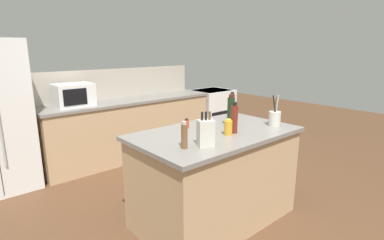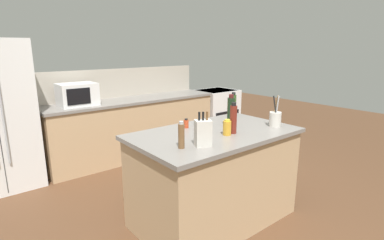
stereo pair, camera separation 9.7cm
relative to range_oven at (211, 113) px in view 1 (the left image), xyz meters
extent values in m
plane|color=brown|center=(-2.11, -2.20, -0.47)|extent=(14.00, 14.00, 0.00)
cube|color=tan|center=(-1.81, 0.00, -0.02)|extent=(2.74, 0.62, 0.90)
cube|color=gray|center=(-1.81, 0.00, 0.45)|extent=(2.78, 0.66, 0.04)
cube|color=#B2A899|center=(-1.81, 0.32, 0.70)|extent=(2.74, 0.03, 0.46)
cube|color=tan|center=(-2.11, -2.20, -0.02)|extent=(1.55, 0.91, 0.90)
cube|color=gray|center=(-2.11, -2.20, 0.45)|extent=(1.61, 0.97, 0.04)
cube|color=white|center=(0.00, 0.00, -0.01)|extent=(0.76, 0.64, 0.92)
cube|color=black|center=(0.00, -0.32, -0.12)|extent=(0.61, 0.01, 0.41)
cube|color=black|center=(0.00, 0.00, 0.44)|extent=(0.68, 0.58, 0.02)
cube|color=white|center=(-2.68, 0.00, 0.63)|extent=(0.50, 0.38, 0.31)
cube|color=black|center=(-2.72, -0.19, 0.63)|extent=(0.31, 0.01, 0.22)
cube|color=beige|center=(-2.49, -2.45, 0.58)|extent=(0.16, 0.15, 0.22)
cylinder|color=black|center=(-2.52, -2.44, 0.73)|extent=(0.02, 0.02, 0.07)
cylinder|color=black|center=(-2.49, -2.45, 0.73)|extent=(0.02, 0.02, 0.07)
cylinder|color=brown|center=(-2.46, -2.47, 0.73)|extent=(0.02, 0.02, 0.07)
cylinder|color=beige|center=(-1.49, -2.44, 0.55)|extent=(0.12, 0.12, 0.15)
cylinder|color=olive|center=(-1.48, -2.43, 0.70)|extent=(0.01, 0.05, 0.18)
cylinder|color=black|center=(-1.51, -2.44, 0.70)|extent=(0.01, 0.05, 0.18)
cylinder|color=#B2B2B7|center=(-1.49, -2.46, 0.70)|extent=(0.01, 0.03, 0.18)
cylinder|color=#B73D1E|center=(-2.24, -1.91, 0.51)|extent=(0.05, 0.05, 0.08)
cylinder|color=black|center=(-2.24, -1.91, 0.56)|extent=(0.03, 0.03, 0.02)
cylinder|color=brown|center=(-2.66, -2.38, 0.57)|extent=(0.05, 0.05, 0.20)
cylinder|color=#B2B2B7|center=(-2.66, -2.38, 0.69)|extent=(0.03, 0.03, 0.02)
cylinder|color=gold|center=(-2.10, -2.35, 0.54)|extent=(0.08, 0.08, 0.13)
cylinder|color=gold|center=(-2.10, -2.35, 0.61)|extent=(0.05, 0.05, 0.02)
cylinder|color=#2D4C1E|center=(-1.48, -1.84, 0.60)|extent=(0.07, 0.07, 0.25)
cylinder|color=black|center=(-1.48, -1.84, 0.74)|extent=(0.04, 0.04, 0.03)
cylinder|color=black|center=(-1.85, -2.15, 0.62)|extent=(0.07, 0.07, 0.30)
cylinder|color=#4C1919|center=(-1.85, -2.15, 0.79)|extent=(0.05, 0.05, 0.04)
cylinder|color=maroon|center=(-2.01, -2.35, 0.61)|extent=(0.07, 0.07, 0.27)
cylinder|color=black|center=(-2.01, -2.35, 0.75)|extent=(0.04, 0.04, 0.03)
cylinder|color=red|center=(-1.65, -1.99, 0.56)|extent=(0.06, 0.06, 0.18)
cylinder|color=green|center=(-1.65, -1.99, 0.66)|extent=(0.04, 0.04, 0.02)
camera|label=1|loc=(-4.11, -4.16, 1.27)|focal=28.00mm
camera|label=2|loc=(-4.04, -4.22, 1.27)|focal=28.00mm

